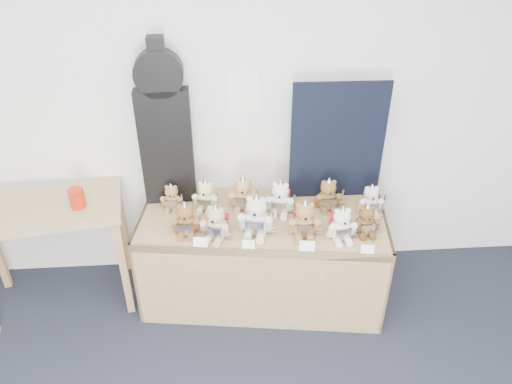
{
  "coord_description": "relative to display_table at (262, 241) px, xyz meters",
  "views": [
    {
      "loc": [
        0.1,
        -0.66,
        2.7
      ],
      "look_at": [
        0.3,
        1.99,
        0.98
      ],
      "focal_mm": 35.0,
      "sensor_mm": 36.0,
      "label": 1
    }
  ],
  "objects": [
    {
      "name": "teddy_back_left",
      "position": [
        -0.37,
        0.2,
        0.25
      ],
      "size": [
        0.2,
        0.19,
        0.25
      ],
      "rotation": [
        0.0,
        0.0,
        -0.24
      ],
      "color": "beige",
      "rests_on": "display_table"
    },
    {
      "name": "teddy_back_centre_left",
      "position": [
        -0.12,
        0.2,
        0.26
      ],
      "size": [
        0.22,
        0.19,
        0.27
      ],
      "rotation": [
        0.0,
        0.0,
        -0.12
      ],
      "color": "tan",
      "rests_on": "display_table"
    },
    {
      "name": "red_cup",
      "position": [
        -1.21,
        0.1,
        0.35
      ],
      "size": [
        0.1,
        0.1,
        0.13
      ],
      "primitive_type": "cylinder",
      "color": "red",
      "rests_on": "side_table"
    },
    {
      "name": "guitar_case",
      "position": [
        -0.62,
        0.35,
        0.72
      ],
      "size": [
        0.36,
        0.11,
        1.16
      ],
      "rotation": [
        0.0,
        0.0,
        0.03
      ],
      "color": "black",
      "rests_on": "display_table"
    },
    {
      "name": "entry_card_d",
      "position": [
        0.62,
        -0.35,
        0.18
      ],
      "size": [
        0.08,
        0.03,
        0.06
      ],
      "primitive_type": "cube",
      "rotation": [
        -0.24,
        0.0,
        -0.14
      ],
      "color": "white",
      "rests_on": "display_table"
    },
    {
      "name": "navy_board",
      "position": [
        0.54,
        0.31,
        0.58
      ],
      "size": [
        0.65,
        0.03,
        0.86
      ],
      "primitive_type": "cube",
      "rotation": [
        0.0,
        0.0,
        -0.02
      ],
      "color": "black",
      "rests_on": "display_table"
    },
    {
      "name": "teddy_front_left",
      "position": [
        -0.31,
        -0.12,
        0.26
      ],
      "size": [
        0.22,
        0.21,
        0.27
      ],
      "rotation": [
        0.0,
        0.0,
        -0.35
      ],
      "color": "tan",
      "rests_on": "display_table"
    },
    {
      "name": "display_table",
      "position": [
        0.0,
        0.0,
        0.0
      ],
      "size": [
        1.77,
        0.92,
        0.7
      ],
      "rotation": [
        0.0,
        0.0,
        -0.14
      ],
      "color": "olive",
      "rests_on": "floor"
    },
    {
      "name": "teddy_front_end",
      "position": [
        0.66,
        -0.15,
        0.25
      ],
      "size": [
        0.2,
        0.16,
        0.24
      ],
      "rotation": [
        0.0,
        0.0,
        0.03
      ],
      "color": "brown",
      "rests_on": "display_table"
    },
    {
      "name": "teddy_back_centre_right",
      "position": [
        0.13,
        0.12,
        0.26
      ],
      "size": [
        0.22,
        0.2,
        0.27
      ],
      "rotation": [
        0.0,
        0.0,
        -0.21
      ],
      "color": "silver",
      "rests_on": "display_table"
    },
    {
      "name": "entry_card_a",
      "position": [
        -0.41,
        -0.21,
        0.19
      ],
      "size": [
        0.09,
        0.03,
        0.06
      ],
      "primitive_type": "cube",
      "rotation": [
        -0.24,
        0.0,
        -0.14
      ],
      "color": "white",
      "rests_on": "display_table"
    },
    {
      "name": "side_table",
      "position": [
        -1.45,
        0.13,
        0.15
      ],
      "size": [
        1.07,
        0.7,
        0.83
      ],
      "rotation": [
        0.0,
        0.0,
        0.15
      ],
      "color": "#9B7E53",
      "rests_on": "floor"
    },
    {
      "name": "teddy_front_far_left",
      "position": [
        -0.5,
        -0.07,
        0.25
      ],
      "size": [
        0.21,
        0.17,
        0.26
      ],
      "rotation": [
        0.0,
        0.0,
        -0.02
      ],
      "color": "brown",
      "rests_on": "display_table"
    },
    {
      "name": "room_shell",
      "position": [
        -0.09,
        0.47,
        0.9
      ],
      "size": [
        6.0,
        6.0,
        6.0
      ],
      "color": "white",
      "rests_on": "floor"
    },
    {
      "name": "teddy_back_right",
      "position": [
        0.47,
        0.15,
        0.25
      ],
      "size": [
        0.21,
        0.17,
        0.25
      ],
      "rotation": [
        0.0,
        0.0,
        0.03
      ],
      "color": "brown",
      "rests_on": "display_table"
    },
    {
      "name": "teddy_back_end",
      "position": [
        0.75,
        0.08,
        0.25
      ],
      "size": [
        0.19,
        0.15,
        0.23
      ],
      "rotation": [
        0.0,
        0.0,
        -0.01
      ],
      "color": "white",
      "rests_on": "display_table"
    },
    {
      "name": "teddy_back_far_left",
      "position": [
        -0.61,
        0.23,
        0.24
      ],
      "size": [
        0.17,
        0.15,
        0.21
      ],
      "rotation": [
        0.0,
        0.0,
        -0.13
      ],
      "color": "olive",
      "rests_on": "display_table"
    },
    {
      "name": "entry_card_b",
      "position": [
        -0.11,
        -0.25,
        0.18
      ],
      "size": [
        0.08,
        0.03,
        0.06
      ],
      "primitive_type": "cube",
      "rotation": [
        -0.24,
        0.0,
        -0.14
      ],
      "color": "white",
      "rests_on": "display_table"
    },
    {
      "name": "teddy_front_right",
      "position": [
        0.26,
        -0.14,
        0.26
      ],
      "size": [
        0.23,
        0.2,
        0.28
      ],
      "rotation": [
        0.0,
        0.0,
        -0.06
      ],
      "color": "#9C6D3B",
      "rests_on": "display_table"
    },
    {
      "name": "entry_card_c",
      "position": [
        0.26,
        -0.3,
        0.19
      ],
      "size": [
        0.1,
        0.03,
        0.07
      ],
      "primitive_type": "cube",
      "rotation": [
        -0.24,
        0.0,
        -0.14
      ],
      "color": "white",
      "rests_on": "display_table"
    },
    {
      "name": "teddy_front_far_right",
      "position": [
        0.49,
        -0.19,
        0.26
      ],
      "size": [
        0.21,
        0.18,
        0.26
      ],
      "rotation": [
        0.0,
        0.0,
        0.08
      ],
      "color": "silver",
      "rests_on": "display_table"
    },
    {
      "name": "teddy_front_centre",
      "position": [
        -0.05,
        -0.1,
        0.28
      ],
      "size": [
        0.26,
        0.23,
        0.32
      ],
      "rotation": [
        0.0,
        0.0,
        -0.24
      ],
      "color": "silver",
      "rests_on": "display_table"
    }
  ]
}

